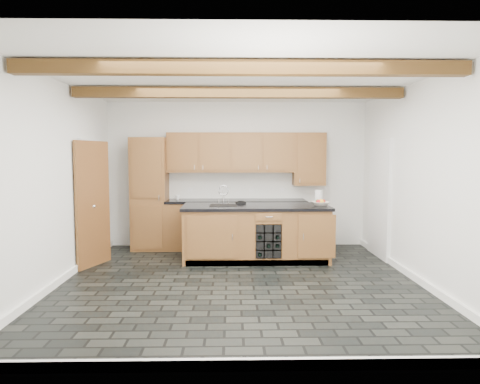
% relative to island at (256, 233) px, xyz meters
% --- Properties ---
extents(ground, '(5.00, 5.00, 0.00)m').
position_rel_island_xyz_m(ground, '(-0.31, -1.28, -0.46)').
color(ground, black).
rests_on(ground, ground).
extents(room_shell, '(5.01, 5.00, 5.00)m').
position_rel_island_xyz_m(room_shell, '(-0.39, -0.75, 1.06)').
color(room_shell, white).
rests_on(room_shell, ground).
extents(back_cabinetry, '(3.65, 0.62, 2.20)m').
position_rel_island_xyz_m(back_cabinetry, '(-0.68, 0.95, 0.51)').
color(back_cabinetry, brown).
rests_on(back_cabinetry, ground).
extents(island, '(2.48, 0.96, 0.93)m').
position_rel_island_xyz_m(island, '(0.00, 0.00, 0.00)').
color(island, brown).
rests_on(island, ground).
extents(faucet, '(0.45, 0.40, 0.34)m').
position_rel_island_xyz_m(faucet, '(-0.56, 0.05, 0.50)').
color(faucet, black).
rests_on(faucet, island).
extents(kitchen_scale, '(0.19, 0.15, 0.05)m').
position_rel_island_xyz_m(kitchen_scale, '(-0.26, 0.26, 0.49)').
color(kitchen_scale, black).
rests_on(kitchen_scale, island).
extents(fruit_bowl, '(0.36, 0.36, 0.07)m').
position_rel_island_xyz_m(fruit_bowl, '(1.07, -0.06, 0.50)').
color(fruit_bowl, silver).
rests_on(fruit_bowl, island).
extents(fruit_cluster, '(0.16, 0.17, 0.07)m').
position_rel_island_xyz_m(fruit_cluster, '(1.07, -0.06, 0.54)').
color(fruit_cluster, red).
rests_on(fruit_cluster, fruit_bowl).
extents(paper_towel, '(0.13, 0.13, 0.23)m').
position_rel_island_xyz_m(paper_towel, '(1.11, 0.29, 0.58)').
color(paper_towel, white).
rests_on(paper_towel, island).
extents(mug, '(0.12, 0.12, 0.08)m').
position_rel_island_xyz_m(mug, '(-1.45, 1.02, 0.51)').
color(mug, white).
rests_on(mug, back_cabinetry).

